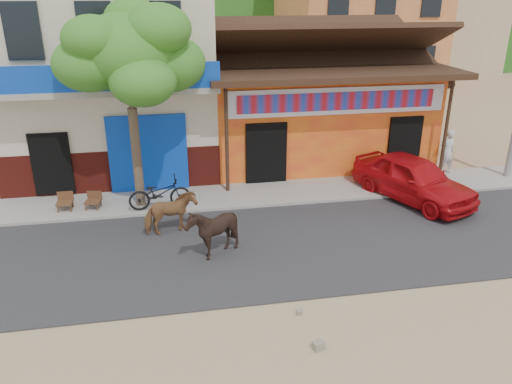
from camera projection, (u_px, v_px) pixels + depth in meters
ground at (346, 296)px, 11.03m from camera, size 120.00×120.00×0.00m
road at (314, 243)px, 13.30m from camera, size 60.00×5.00×0.04m
sidewalk at (284, 193)px, 16.48m from camera, size 60.00×2.00×0.12m
dance_club at (310, 111)px, 19.80m from camera, size 8.00×6.00×3.60m
cafe_building at (111, 73)px, 17.91m from camera, size 7.00×6.00×7.00m
apartment_rear at (436, 7)px, 39.48m from camera, size 8.00×8.00×10.00m
tree at (132, 108)px, 14.37m from camera, size 3.00×3.00×6.00m
cow_tan at (171, 213)px, 13.60m from camera, size 1.53×1.03×1.18m
cow_dark at (213, 231)px, 12.37m from camera, size 1.43×1.31×1.39m
red_car at (413, 178)px, 15.77m from camera, size 3.18×4.50×1.42m
scooter at (160, 193)px, 15.01m from camera, size 1.91×0.83×0.97m
pedestrian at (447, 151)px, 17.81m from camera, size 0.62×0.44×1.61m
cafe_chair_left at (92, 194)px, 14.98m from camera, size 0.52×0.52×0.94m
cafe_chair_right at (64, 195)px, 14.87m from camera, size 0.46×0.46×0.98m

